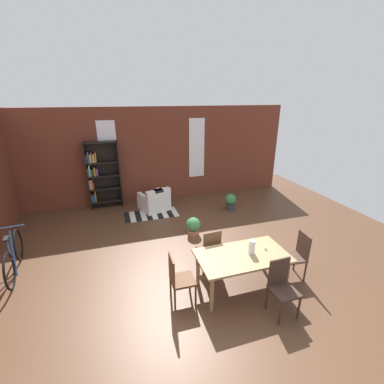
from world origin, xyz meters
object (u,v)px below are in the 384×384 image
(bookshelf_tall, at_px, (101,174))
(dining_chair_far_left, at_px, (210,249))
(armchair_white, at_px, (155,201))
(bicycle_second, at_px, (14,256))
(dining_chair_head_left, at_px, (178,278))
(dining_table, at_px, (242,259))
(vase_on_table, at_px, (252,247))
(dining_chair_head_right, at_px, (297,254))
(potted_plant_corner, at_px, (193,226))
(dining_chair_near_right, at_px, (282,285))
(potted_plant_by_shelf, at_px, (230,201))

(bookshelf_tall, bearing_deg, dining_chair_far_left, -63.19)
(bookshelf_tall, height_order, armchair_white, bookshelf_tall)
(bicycle_second, bearing_deg, armchair_white, 34.74)
(dining_chair_head_left, bearing_deg, bicycle_second, 148.45)
(bookshelf_tall, relative_size, bicycle_second, 1.24)
(dining_chair_head_left, bearing_deg, dining_table, -0.06)
(vase_on_table, relative_size, dining_chair_head_right, 0.28)
(dining_chair_far_left, xyz_separation_m, potted_plant_corner, (0.13, 1.51, -0.27))
(bicycle_second, bearing_deg, vase_on_table, -22.82)
(vase_on_table, bearing_deg, dining_chair_near_right, -74.11)
(armchair_white, bearing_deg, vase_on_table, -74.96)
(potted_plant_corner, bearing_deg, armchair_white, 109.97)
(dining_table, height_order, dining_chair_head_right, dining_chair_head_right)
(vase_on_table, bearing_deg, dining_chair_head_left, 179.95)
(dining_chair_head_right, xyz_separation_m, bicycle_second, (-5.38, 1.84, -0.16))
(dining_table, relative_size, potted_plant_by_shelf, 3.17)
(vase_on_table, bearing_deg, dining_chair_far_left, 128.35)
(dining_chair_head_right, bearing_deg, dining_table, 179.65)
(armchair_white, height_order, potted_plant_by_shelf, armchair_white)
(dining_chair_far_left, bearing_deg, dining_chair_head_left, -140.67)
(dining_chair_near_right, relative_size, dining_chair_head_right, 1.00)
(dining_chair_near_right, xyz_separation_m, armchair_white, (-1.29, 4.77, -0.23))
(dining_chair_far_left, bearing_deg, potted_plant_corner, 85.10)
(dining_chair_far_left, bearing_deg, dining_chair_near_right, -61.72)
(dining_chair_far_left, xyz_separation_m, bicycle_second, (-3.81, 1.15, -0.16))
(dining_chair_near_right, bearing_deg, vase_on_table, 105.89)
(dining_table, xyz_separation_m, potted_plant_corner, (-0.24, 2.20, -0.40))
(potted_plant_corner, bearing_deg, vase_on_table, -79.41)
(bookshelf_tall, bearing_deg, dining_chair_head_right, -52.84)
(dining_chair_head_right, bearing_deg, potted_plant_corner, 123.04)
(vase_on_table, relative_size, bookshelf_tall, 0.12)
(dining_chair_near_right, distance_m, armchair_white, 4.95)
(potted_plant_by_shelf, bearing_deg, vase_on_table, -109.60)
(armchair_white, bearing_deg, dining_chair_near_right, -74.84)
(dining_chair_near_right, distance_m, potted_plant_by_shelf, 4.18)
(vase_on_table, distance_m, dining_chair_far_left, 0.94)
(dining_chair_far_left, relative_size, dining_chair_head_left, 1.00)
(bicycle_second, bearing_deg, dining_chair_near_right, -28.94)
(dining_chair_near_right, xyz_separation_m, dining_chair_far_left, (-0.73, 1.37, 0.00))
(dining_table, height_order, potted_plant_corner, dining_table)
(potted_plant_by_shelf, bearing_deg, dining_chair_head_left, -127.38)
(armchair_white, relative_size, bicycle_second, 0.59)
(bicycle_second, bearing_deg, potted_plant_corner, 5.27)
(dining_table, height_order, armchair_white, armchair_white)
(potted_plant_by_shelf, xyz_separation_m, potted_plant_corner, (-1.61, -1.17, -0.04))
(dining_chair_far_left, relative_size, bicycle_second, 0.55)
(bookshelf_tall, xyz_separation_m, bicycle_second, (-1.73, -2.97, -0.74))
(dining_table, relative_size, bookshelf_tall, 0.77)
(dining_chair_head_right, distance_m, bookshelf_tall, 6.06)
(dining_chair_near_right, relative_size, potted_plant_by_shelf, 1.83)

